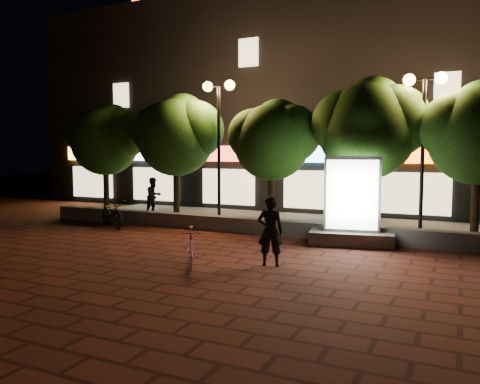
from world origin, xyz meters
The scene contains 15 objects.
ground centered at (0.00, 0.00, 0.00)m, with size 80.00×80.00×0.00m, color #57241B.
retaining_wall centered at (0.00, 4.00, 0.25)m, with size 16.00×0.45×0.50m, color gray.
sidewalk centered at (0.00, 6.50, 0.04)m, with size 16.00×5.00×0.08m, color gray.
building_block centered at (-0.01, 12.99, 5.00)m, with size 28.00×8.12×11.30m.
tree_far_left centered at (-6.95, 5.46, 3.29)m, with size 3.36×2.80×4.63m.
tree_left centered at (-3.45, 5.46, 3.44)m, with size 3.60×3.00×4.89m.
tree_mid centered at (0.55, 5.46, 3.22)m, with size 3.24×2.70×4.50m.
tree_right centered at (3.86, 5.46, 3.57)m, with size 3.72×3.10×5.07m.
street_lamp_left centered at (-1.50, 5.20, 4.03)m, with size 1.26×0.36×5.18m.
street_lamp_right centered at (5.50, 5.20, 3.89)m, with size 1.26×0.36×4.98m.
ad_kiosk centered at (3.75, 3.50, 1.04)m, with size 2.55×1.59×2.57m.
scooter_pink centered at (0.80, -0.60, 0.45)m, with size 0.42×1.49×0.89m, color #BC76A2.
rider centered at (2.54, 0.13, 0.83)m, with size 0.61×0.40×1.67m, color black.
scooter_parked centered at (-4.66, 3.00, 0.51)m, with size 0.68×1.94×1.02m, color black.
pedestrian centered at (-4.98, 5.96, 0.85)m, with size 0.75×0.59×1.55m, color black.
Camera 1 is at (6.60, -10.18, 2.73)m, focal length 35.32 mm.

